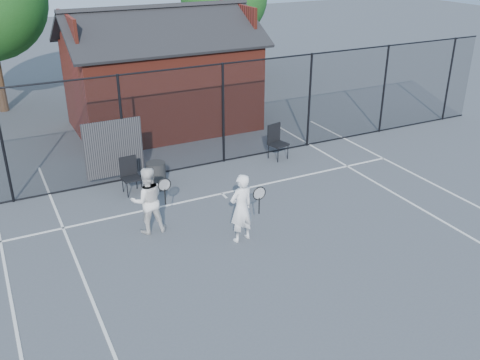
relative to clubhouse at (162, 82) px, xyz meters
name	(u,v)px	position (x,y,z in m)	size (l,w,h in m)	color
ground	(279,247)	(-0.50, -9.00, -1.61)	(80.00, 80.00, 0.00)	#474B51
court_lines	(313,278)	(-0.50, -10.32, -1.60)	(11.02, 18.00, 0.01)	silver
fence	(182,122)	(-0.80, -4.00, -0.16)	(22.04, 3.00, 3.00)	black
clubhouse	(162,82)	(0.00, 0.00, 0.00)	(6.50, 4.36, 4.19)	maroon
player_front	(241,208)	(-1.09, -8.33, -0.80)	(0.75, 0.58, 1.61)	white
player_back	(148,200)	(-2.82, -7.03, -0.81)	(0.89, 0.68, 1.59)	silver
chair_left	(131,177)	(-2.61, -4.90, -1.12)	(0.46, 0.48, 0.96)	black
chair_right	(278,143)	(2.08, -4.55, -1.08)	(0.50, 0.52, 1.05)	black
waste_bin	(156,176)	(-1.93, -4.90, -1.23)	(0.51, 0.51, 0.75)	#252525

